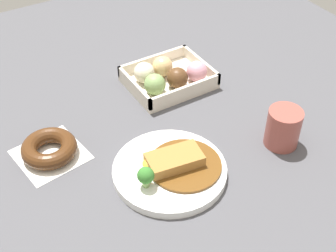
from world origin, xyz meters
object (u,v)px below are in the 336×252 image
(donut_box, at_px, (168,77))
(chocolate_ring_donut, at_px, (49,149))
(coffee_mug, at_px, (283,128))
(curry_plate, at_px, (170,169))

(donut_box, distance_m, chocolate_ring_donut, 0.36)
(donut_box, distance_m, coffee_mug, 0.33)
(coffee_mug, bearing_deg, donut_box, 108.01)
(curry_plate, height_order, chocolate_ring_donut, curry_plate)
(curry_plate, relative_size, coffee_mug, 2.66)
(chocolate_ring_donut, xyz_separation_m, coffee_mug, (0.45, -0.23, 0.03))
(curry_plate, distance_m, coffee_mug, 0.26)
(curry_plate, relative_size, chocolate_ring_donut, 1.52)
(donut_box, xyz_separation_m, chocolate_ring_donut, (-0.35, -0.08, -0.01))
(donut_box, xyz_separation_m, coffee_mug, (0.10, -0.31, 0.02))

